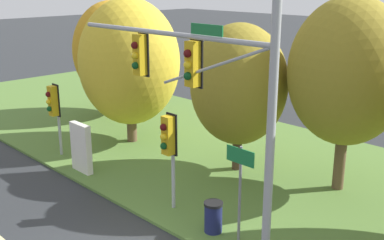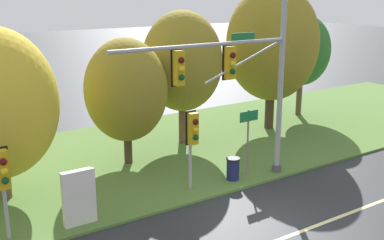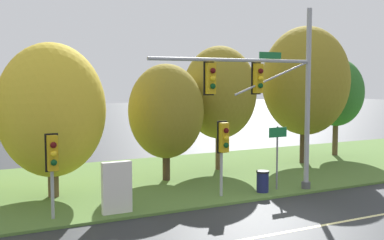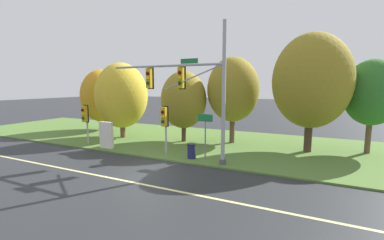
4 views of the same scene
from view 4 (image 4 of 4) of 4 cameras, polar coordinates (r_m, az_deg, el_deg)
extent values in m
plane|color=#282B2D|center=(13.86, -10.61, -11.69)|extent=(160.00, 160.00, 0.00)
cube|color=beige|center=(12.97, -13.81, -13.14)|extent=(36.00, 0.16, 0.01)
cube|color=#517533|center=(20.82, 2.86, -4.86)|extent=(48.00, 11.50, 0.10)
cylinder|color=#9EA0A5|center=(14.32, 7.06, 5.65)|extent=(0.22, 0.22, 7.95)
cylinder|color=#4C4C51|center=(14.94, 6.82, -9.16)|extent=(0.40, 0.40, 0.30)
cylinder|color=#9EA0A5|center=(15.95, -6.13, 11.86)|extent=(7.57, 0.14, 0.14)
cylinder|color=#9EA0A5|center=(15.02, 0.16, 9.49)|extent=(3.81, 0.08, 1.48)
cube|color=gold|center=(15.36, -2.45, 9.33)|extent=(0.34, 0.28, 1.22)
cube|color=black|center=(15.50, -2.17, 9.32)|extent=(0.46, 0.04, 1.34)
sphere|color=#4C0C0C|center=(15.21, -2.77, 10.48)|extent=(0.22, 0.22, 0.22)
sphere|color=yellow|center=(15.20, -2.77, 9.35)|extent=(0.22, 0.22, 0.22)
sphere|color=#0C4219|center=(15.20, -2.76, 8.22)|extent=(0.22, 0.22, 0.22)
cube|color=gold|center=(16.53, -9.47, 9.12)|extent=(0.34, 0.28, 1.22)
cube|color=black|center=(16.66, -9.16, 9.11)|extent=(0.46, 0.04, 1.34)
sphere|color=#4C0C0C|center=(16.40, -9.86, 10.17)|extent=(0.22, 0.22, 0.22)
sphere|color=yellow|center=(16.38, -9.83, 9.12)|extent=(0.22, 0.22, 0.22)
sphere|color=#0C4219|center=(16.38, -9.81, 8.07)|extent=(0.22, 0.22, 0.22)
cube|color=#196B33|center=(15.12, -0.62, 12.97)|extent=(1.10, 0.04, 0.28)
cylinder|color=#9EA0A5|center=(21.12, -22.23, -1.09)|extent=(0.12, 0.12, 2.91)
cube|color=gold|center=(20.88, -22.76, 1.27)|extent=(0.34, 0.28, 1.22)
cube|color=black|center=(20.99, -22.43, 1.31)|extent=(0.46, 0.04, 1.34)
sphere|color=#4C0C0C|center=(20.73, -23.17, 2.04)|extent=(0.22, 0.22, 0.22)
sphere|color=yellow|center=(20.76, -23.12, 1.22)|extent=(0.22, 0.22, 0.22)
sphere|color=#0C4219|center=(20.80, -23.08, 0.39)|extent=(0.22, 0.22, 0.22)
cylinder|color=#9EA0A5|center=(16.79, -5.82, -2.45)|extent=(0.12, 0.12, 3.05)
cube|color=gold|center=(16.48, -6.23, 0.75)|extent=(0.34, 0.28, 1.22)
cube|color=black|center=(16.61, -5.94, 0.81)|extent=(0.46, 0.04, 1.34)
sphere|color=#4C0C0C|center=(16.29, -6.57, 1.73)|extent=(0.22, 0.22, 0.22)
sphere|color=yellow|center=(16.33, -6.55, 0.68)|extent=(0.22, 0.22, 0.22)
sphere|color=#0C4219|center=(16.37, -6.54, -0.36)|extent=(0.22, 0.22, 0.22)
cylinder|color=slate|center=(15.49, 2.98, -3.71)|extent=(0.08, 0.08, 2.82)
cube|color=#197238|center=(15.28, 2.96, 0.47)|extent=(0.94, 0.03, 0.44)
cylinder|color=#423021|center=(27.49, -19.10, 0.31)|extent=(0.42, 0.42, 2.29)
ellipsoid|color=#C68C1E|center=(27.31, -19.31, 5.09)|extent=(4.19, 4.19, 5.23)
cylinder|color=brown|center=(22.98, -15.17, -0.76)|extent=(0.44, 0.44, 2.41)
ellipsoid|color=gold|center=(22.77, -15.38, 5.27)|extent=(4.41, 4.41, 5.52)
cylinder|color=#423021|center=(20.61, -1.84, -1.52)|extent=(0.36, 0.36, 2.35)
ellipsoid|color=olive|center=(20.38, -1.87, 4.51)|extent=(3.62, 3.62, 4.53)
cylinder|color=brown|center=(20.30, 8.93, -0.73)|extent=(0.40, 0.40, 3.07)
ellipsoid|color=olive|center=(20.09, 9.09, 6.69)|extent=(3.96, 3.96, 4.95)
cylinder|color=#423021|center=(18.99, 24.49, -1.41)|extent=(0.50, 0.50, 3.39)
ellipsoid|color=olive|center=(18.79, 25.02, 7.88)|extent=(5.00, 5.00, 6.24)
cylinder|color=brown|center=(20.53, 34.62, -1.89)|extent=(0.34, 0.34, 3.08)
ellipsoid|color=#2D6B28|center=(20.32, 35.15, 5.03)|extent=(3.43, 3.43, 4.28)
cube|color=silver|center=(19.37, -18.50, -3.18)|extent=(1.10, 0.24, 1.90)
cube|color=#4C4C51|center=(19.83, -19.23, -5.63)|extent=(0.10, 0.20, 0.10)
cube|color=#4C4C51|center=(19.29, -17.53, -5.92)|extent=(0.10, 0.20, 0.10)
cylinder|color=#191E4C|center=(15.93, -0.10, -7.02)|extent=(0.52, 0.52, 0.85)
cylinder|color=black|center=(15.82, -0.10, -5.39)|extent=(0.56, 0.56, 0.08)
camera|label=1|loc=(5.72, 51.11, 32.39)|focal=45.00mm
camera|label=2|loc=(18.51, -67.71, 12.69)|focal=45.00mm
camera|label=3|loc=(18.95, -73.69, 3.59)|focal=45.00mm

